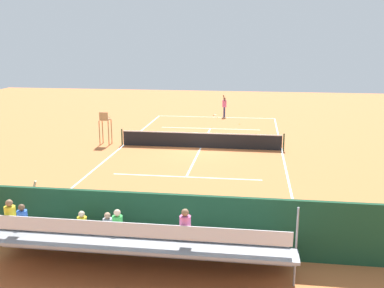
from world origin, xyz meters
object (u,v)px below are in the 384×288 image
at_px(tennis_player, 224,105).
at_px(tennis_ball_near, 217,118).
at_px(umpire_chair, 105,125).
at_px(bleacher_stand, 133,243).
at_px(equipment_bag, 188,240).
at_px(line_judge, 33,208).
at_px(tennis_racket, 215,115).
at_px(tennis_net, 201,140).
at_px(tennis_ball_far, 239,124).
at_px(courtside_bench, 246,231).

relative_size(tennis_player, tennis_ball_near, 29.18).
bearing_deg(tennis_player, umpire_chair, 58.74).
relative_size(bleacher_stand, tennis_player, 4.70).
distance_m(bleacher_stand, tennis_ball_near, 26.02).
height_order(equipment_bag, line_judge, line_judge).
distance_m(umpire_chair, tennis_racket, 13.55).
relative_size(tennis_racket, line_judge, 0.30).
relative_size(tennis_net, tennis_player, 5.35).
height_order(bleacher_stand, tennis_player, bleacher_stand).
xyz_separation_m(tennis_player, tennis_racket, (0.87, -0.73, -1.00)).
relative_size(umpire_chair, equipment_bag, 2.38).
bearing_deg(tennis_player, equipment_bag, 91.15).
bearing_deg(tennis_ball_far, tennis_net, 75.10).
bearing_deg(tennis_ball_near, tennis_racket, -76.56).
height_order(courtside_bench, line_judge, line_judge).
relative_size(equipment_bag, tennis_ball_far, 13.64).
relative_size(tennis_ball_near, tennis_ball_far, 1.00).
xyz_separation_m(tennis_ball_far, line_judge, (6.42, 21.35, 0.98)).
bearing_deg(courtside_bench, tennis_net, -76.80).
xyz_separation_m(umpire_chair, line_judge, (-1.91, 13.36, -0.30)).
height_order(bleacher_stand, tennis_racket, bleacher_stand).
bearing_deg(umpire_chair, tennis_racket, -116.46).
xyz_separation_m(courtside_bench, line_judge, (7.40, 0.08, 0.46)).
xyz_separation_m(tennis_net, line_judge, (4.29, 13.35, 0.51)).
xyz_separation_m(umpire_chair, tennis_ball_far, (-8.33, -7.99, -1.28)).
relative_size(tennis_net, equipment_bag, 11.44).
xyz_separation_m(bleacher_stand, tennis_ball_near, (-0.31, -26.00, -0.90)).
height_order(bleacher_stand, equipment_bag, bleacher_stand).
bearing_deg(courtside_bench, tennis_player, -84.37).
relative_size(tennis_ball_near, line_judge, 0.03).
height_order(tennis_player, tennis_ball_near, tennis_player).
height_order(tennis_net, tennis_ball_far, tennis_net).
bearing_deg(tennis_racket, equipment_bag, 93.08).
distance_m(tennis_net, bleacher_stand, 15.36).
distance_m(tennis_racket, tennis_ball_near, 1.48).
xyz_separation_m(tennis_racket, tennis_ball_far, (-2.32, 4.08, 0.02)).
bearing_deg(bleacher_stand, courtside_bench, -147.45).
relative_size(courtside_bench, tennis_racket, 3.07).
xyz_separation_m(bleacher_stand, tennis_player, (-0.84, -26.71, 0.08)).
bearing_deg(bleacher_stand, line_judge, -25.84).
bearing_deg(umpire_chair, tennis_ball_far, -136.18).
relative_size(tennis_player, line_judge, 1.00).
bearing_deg(courtside_bench, umpire_chair, -54.96).
bearing_deg(tennis_racket, umpire_chair, 63.54).
relative_size(umpire_chair, tennis_ball_far, 32.42).
distance_m(tennis_racket, tennis_ball_far, 4.70).
height_order(tennis_player, line_judge, same).
bearing_deg(line_judge, equipment_bag, 179.50).
bearing_deg(line_judge, tennis_racket, -99.16).
height_order(umpire_chair, courtside_bench, umpire_chair).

